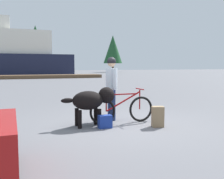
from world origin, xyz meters
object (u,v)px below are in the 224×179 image
(backpack, at_px, (158,117))
(handbag_pannier, at_px, (105,122))
(person_cyclist, at_px, (112,82))
(dog, at_px, (92,100))
(bicycle, at_px, (122,109))

(backpack, distance_m, handbag_pannier, 1.30)
(person_cyclist, xyz_separation_m, dog, (-0.72, -0.53, -0.40))
(bicycle, relative_size, backpack, 3.50)
(dog, bearing_deg, backpack, -24.41)
(backpack, bearing_deg, bicycle, 134.84)
(bicycle, distance_m, backpack, 0.96)
(bicycle, height_order, handbag_pannier, bicycle)
(person_cyclist, height_order, handbag_pannier, person_cyclist)
(handbag_pannier, bearing_deg, bicycle, 30.10)
(bicycle, xyz_separation_m, backpack, (0.67, -0.68, -0.12))
(dog, bearing_deg, handbag_pannier, -55.83)
(bicycle, relative_size, dog, 1.31)
(handbag_pannier, bearing_deg, backpack, -15.24)
(bicycle, relative_size, person_cyclist, 1.02)
(backpack, relative_size, handbag_pannier, 1.58)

